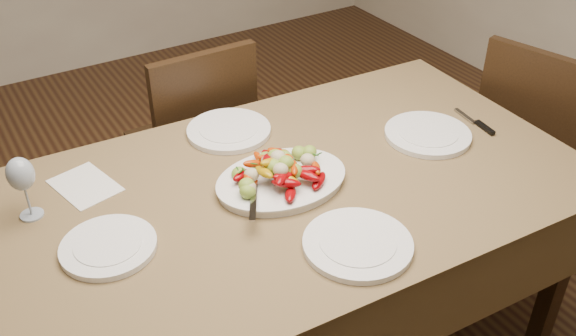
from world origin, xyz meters
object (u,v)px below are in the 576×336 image
at_px(dining_table, 288,276).
at_px(plate_left, 109,247).
at_px(serving_platter, 281,182).
at_px(chair_right, 540,145).
at_px(plate_near, 358,244).
at_px(plate_far, 229,131).
at_px(plate_right, 428,134).
at_px(chair_far, 190,143).
at_px(wine_glass, 24,186).

distance_m(dining_table, plate_left, 0.68).
bearing_deg(serving_platter, dining_table, -26.46).
relative_size(chair_right, plate_near, 3.22).
relative_size(plate_left, plate_far, 0.89).
height_order(plate_left, plate_far, same).
height_order(serving_platter, plate_right, serving_platter).
distance_m(chair_far, serving_platter, 0.85).
relative_size(plate_far, plate_near, 0.97).
xyz_separation_m(chair_right, plate_far, (-1.26, 0.33, 0.29)).
xyz_separation_m(plate_far, wine_glass, (-0.68, -0.11, 0.09)).
relative_size(chair_far, serving_platter, 2.40).
xyz_separation_m(chair_right, plate_near, (-1.23, -0.37, 0.29)).
bearing_deg(wine_glass, serving_platter, -19.67).
height_order(serving_platter, wine_glass, wine_glass).
bearing_deg(plate_right, plate_left, 179.64).
height_order(plate_right, plate_near, same).
bearing_deg(plate_near, chair_right, 16.58).
relative_size(serving_platter, wine_glass, 1.94).
bearing_deg(chair_right, wine_glass, 68.86).
height_order(chair_right, serving_platter, chair_right).
relative_size(dining_table, plate_right, 6.35).
height_order(dining_table, plate_right, plate_right).
height_order(chair_far, wine_glass, wine_glass).
height_order(chair_far, serving_platter, chair_far).
height_order(chair_right, plate_near, chair_right).
xyz_separation_m(serving_platter, plate_right, (0.57, -0.02, -0.00)).
distance_m(plate_left, wine_glass, 0.30).
xyz_separation_m(dining_table, plate_near, (0.01, -0.34, 0.39)).
bearing_deg(chair_far, plate_far, 85.40).
height_order(plate_left, plate_near, same).
bearing_deg(plate_near, dining_table, 91.83).
relative_size(chair_right, plate_far, 3.33).
bearing_deg(plate_left, plate_near, -30.54).
distance_m(plate_left, plate_near, 0.66).
height_order(chair_far, plate_far, chair_far).
bearing_deg(serving_platter, chair_right, 0.96).
bearing_deg(plate_far, chair_right, -14.86).
bearing_deg(dining_table, serving_platter, 153.54).
relative_size(serving_platter, plate_far, 1.39).
bearing_deg(plate_near, wine_glass, 140.23).
distance_m(dining_table, serving_platter, 0.39).
bearing_deg(wine_glass, dining_table, -19.85).
height_order(dining_table, plate_far, plate_far).
bearing_deg(chair_far, wine_glass, 36.65).
height_order(dining_table, serving_platter, serving_platter).
height_order(chair_right, plate_far, chair_right).
bearing_deg(wine_glass, plate_far, 9.35).
xyz_separation_m(serving_platter, plate_far, (0.00, 0.36, -0.00)).
bearing_deg(plate_far, dining_table, -87.80).
relative_size(serving_platter, plate_near, 1.35).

